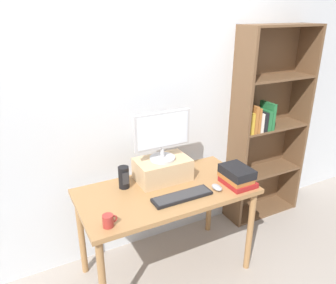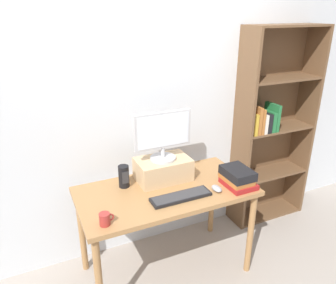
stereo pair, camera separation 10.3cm
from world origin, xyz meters
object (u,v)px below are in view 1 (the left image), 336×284
object	(u,v)px
bookshelf_unit	(266,125)
computer_monitor	(162,134)
desk	(166,199)
desk_speaker	(124,177)
computer_mouse	(217,187)
book_stack	(237,176)
coffee_mug	(108,221)
keyboard	(182,196)
riser_box	(163,169)

from	to	relation	value
bookshelf_unit	computer_monitor	world-z (taller)	bookshelf_unit
desk	desk_speaker	distance (m)	0.37
computer_monitor	computer_mouse	bearing A→B (deg)	-48.81
book_stack	desk_speaker	distance (m)	0.88
book_stack	coffee_mug	distance (m)	1.06
book_stack	computer_mouse	bearing A→B (deg)	179.93
computer_mouse	desk_speaker	xyz separation A→B (m)	(-0.62, 0.35, 0.07)
keyboard	coffee_mug	bearing A→B (deg)	-172.05
computer_mouse	desk_speaker	distance (m)	0.71
computer_monitor	desk_speaker	bearing A→B (deg)	176.93
riser_box	computer_monitor	xyz separation A→B (m)	(0.00, -0.00, 0.30)
computer_mouse	desk_speaker	bearing A→B (deg)	150.16
computer_monitor	keyboard	size ratio (longest dim) A/B	1.01
book_stack	desk_speaker	bearing A→B (deg)	156.22
keyboard	computer_mouse	size ratio (longest dim) A/B	4.36
keyboard	desk_speaker	xyz separation A→B (m)	(-0.32, 0.34, 0.07)
computer_monitor	book_stack	bearing A→B (deg)	-34.99
keyboard	computer_mouse	world-z (taller)	computer_mouse
riser_box	book_stack	xyz separation A→B (m)	(0.48, -0.34, -0.02)
bookshelf_unit	coffee_mug	bearing A→B (deg)	-162.28
keyboard	book_stack	xyz separation A→B (m)	(0.48, -0.02, 0.06)
desk	computer_monitor	distance (m)	0.50
desk	desk_speaker	bearing A→B (deg)	147.47
coffee_mug	keyboard	bearing A→B (deg)	7.95
computer_monitor	coffee_mug	size ratio (longest dim) A/B	4.66
riser_box	keyboard	bearing A→B (deg)	-89.98
bookshelf_unit	keyboard	world-z (taller)	bookshelf_unit
bookshelf_unit	desk_speaker	size ratio (longest dim) A/B	11.09
desk	computer_mouse	size ratio (longest dim) A/B	12.83
computer_mouse	keyboard	bearing A→B (deg)	176.53
desk_speaker	riser_box	bearing A→B (deg)	-2.82
computer_monitor	computer_mouse	distance (m)	0.58
coffee_mug	computer_mouse	bearing A→B (deg)	4.14
riser_box	book_stack	world-z (taller)	riser_box
bookshelf_unit	riser_box	distance (m)	1.25
riser_box	coffee_mug	world-z (taller)	riser_box
desk	keyboard	xyz separation A→B (m)	(0.05, -0.16, 0.10)
riser_box	keyboard	world-z (taller)	riser_box
desk	bookshelf_unit	distance (m)	1.36
desk	bookshelf_unit	xyz separation A→B (m)	(1.28, 0.34, 0.30)
book_stack	coffee_mug	bearing A→B (deg)	-176.60
computer_mouse	desk	bearing A→B (deg)	152.43
desk	coffee_mug	distance (m)	0.60
riser_box	computer_monitor	distance (m)	0.30
riser_box	computer_mouse	world-z (taller)	riser_box
keyboard	desk_speaker	bearing A→B (deg)	133.83
riser_box	desk_speaker	bearing A→B (deg)	177.18
book_stack	desk_speaker	size ratio (longest dim) A/B	1.50
keyboard	coffee_mug	xyz separation A→B (m)	(-0.58, -0.08, 0.03)
desk	bookshelf_unit	world-z (taller)	bookshelf_unit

